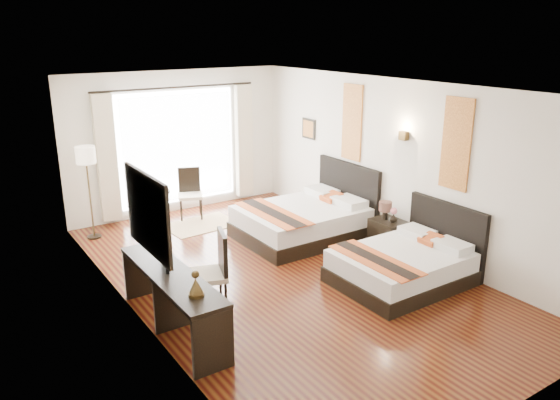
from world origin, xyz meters
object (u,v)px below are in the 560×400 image
desk_chair (209,287)px  window_chair (191,203)px  bed_near (405,264)px  console_desk (173,301)px  table_lamp (385,208)px  floor_lamp (86,161)px  fruit_bowl (154,189)px  side_table (156,207)px  vase (393,220)px  nightstand (388,235)px  television (159,245)px  bed_far (305,219)px

desk_chair → window_chair: size_ratio=1.11×
bed_near → console_desk: size_ratio=0.86×
table_lamp → floor_lamp: 5.11m
desk_chair → fruit_bowl: 3.71m
side_table → window_chair: (0.68, -0.07, -0.02)m
table_lamp → floor_lamp: size_ratio=0.20×
vase → console_desk: bearing=-176.3°
fruit_bowl → nightstand: bearing=-51.9°
television → desk_chair: (0.56, -0.19, -0.65)m
vase → television: 3.97m
bed_far → console_desk: 3.61m
television → window_chair: television is taller
side_table → nightstand: bearing=-51.8°
nightstand → bed_far: bearing=120.3°
vase → nightstand: bearing=86.4°
vase → desk_chair: bearing=-178.8°
fruit_bowl → bed_near: bearing=-65.0°
console_desk → fruit_bowl: 4.03m
television → floor_lamp: floor_lamp is taller
vase → floor_lamp: size_ratio=0.08×
desk_chair → nightstand: bearing=-158.7°
bed_far → side_table: size_ratio=3.39×
side_table → fruit_bowl: (-0.01, 0.03, 0.35)m
bed_far → floor_lamp: (-3.16, 2.03, 1.08)m
television → fruit_bowl: bearing=0.9°
table_lamp → console_desk: table_lamp is taller
bed_far → floor_lamp: bearing=147.3°
console_desk → fruit_bowl: console_desk is taller
bed_far → desk_chair: bearing=-150.9°
nightstand → console_desk: bearing=-174.9°
bed_far → console_desk: (-3.22, -1.65, 0.06)m
vase → desk_chair: 3.40m
bed_near → window_chair: 4.57m
bed_near → console_desk: 3.41m
console_desk → side_table: 3.99m
bed_far → window_chair: (-1.26, 2.07, -0.02)m
floor_lamp → nightstand: bearing=-40.3°
bed_far → vase: bearing=-61.7°
bed_far → console_desk: bed_far is taller
vase → fruit_bowl: fruit_bowl is taller
vase → console_desk: (-3.97, -0.25, -0.19)m
console_desk → window_chair: bearing=62.2°
television → table_lamp: bearing=-68.3°
bed_far → nightstand: 1.50m
floor_lamp → side_table: floor_lamp is taller
television → side_table: 3.69m
floor_lamp → fruit_bowl: 1.42m
bed_near → bed_far: (-0.13, 2.29, 0.04)m
console_desk → nightstand: bearing=5.1°
console_desk → vase: bearing=3.7°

